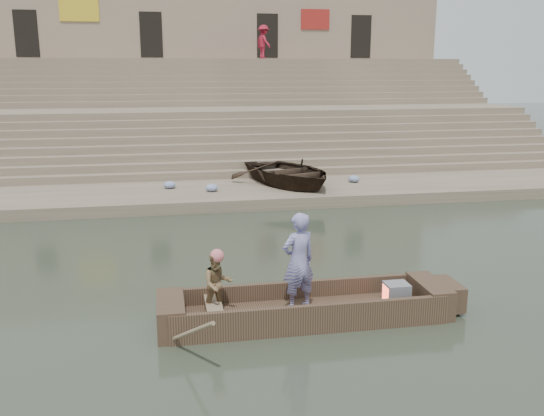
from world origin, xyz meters
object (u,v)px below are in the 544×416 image
object	(u,v)px
beached_rowboat	(289,172)
pedestrian	(264,42)
main_rowboat	(305,315)
rowing_man	(218,284)
standing_man	(298,261)
television	(396,293)

from	to	relation	value
beached_rowboat	pedestrian	bearing A→B (deg)	63.52
main_rowboat	rowing_man	distance (m)	1.82
standing_man	pedestrian	bearing A→B (deg)	-117.28
main_rowboat	television	size ratio (longest dim) A/B	10.87
standing_man	beached_rowboat	size ratio (longest dim) A/B	0.41
standing_man	main_rowboat	bearing A→B (deg)	129.67
standing_man	beached_rowboat	distance (m)	11.35
beached_rowboat	main_rowboat	bearing A→B (deg)	-121.08
standing_man	pedestrian	world-z (taller)	pedestrian
standing_man	television	size ratio (longest dim) A/B	4.13
main_rowboat	rowing_man	size ratio (longest dim) A/B	4.13
television	pedestrian	distance (m)	25.74
standing_man	television	world-z (taller)	standing_man
television	pedestrian	xyz separation A→B (m)	(1.68, 25.04, 5.74)
beached_rowboat	standing_man	bearing A→B (deg)	-121.79
standing_man	pedestrian	distance (m)	25.71
main_rowboat	television	distance (m)	1.86
main_rowboat	beached_rowboat	xyz separation A→B (m)	(2.08, 11.20, 0.78)
main_rowboat	standing_man	world-z (taller)	standing_man
main_rowboat	rowing_man	world-z (taller)	rowing_man
beached_rowboat	rowing_man	bearing A→B (deg)	-129.17
main_rowboat	beached_rowboat	distance (m)	11.42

